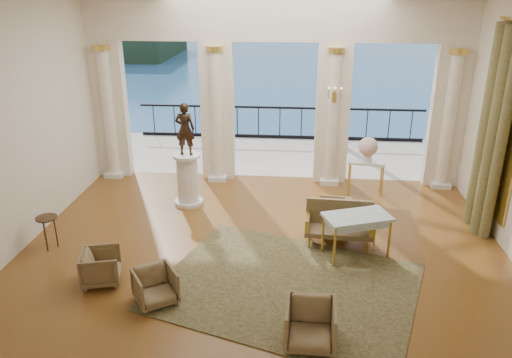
# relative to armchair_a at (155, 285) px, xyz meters

# --- Properties ---
(floor) EXTENTS (9.00, 9.00, 0.00)m
(floor) POSITION_rel_armchair_a_xyz_m (1.54, 1.61, -0.31)
(floor) COLOR #552F0B
(floor) RESTS_ON ground
(room_walls) EXTENTS (9.00, 9.00, 9.00)m
(room_walls) POSITION_rel_armchair_a_xyz_m (1.54, 0.49, 2.57)
(room_walls) COLOR beige
(room_walls) RESTS_ON ground
(arcade) EXTENTS (9.00, 0.56, 4.50)m
(arcade) POSITION_rel_armchair_a_xyz_m (1.54, 5.43, 2.27)
(arcade) COLOR beige
(arcade) RESTS_ON ground
(terrace) EXTENTS (10.00, 3.60, 0.10)m
(terrace) POSITION_rel_armchair_a_xyz_m (1.54, 7.41, -0.36)
(terrace) COLOR #BCB09C
(terrace) RESTS_ON ground
(balustrade) EXTENTS (9.00, 0.06, 1.03)m
(balustrade) POSITION_rel_armchair_a_xyz_m (1.54, 9.01, 0.10)
(balustrade) COLOR black
(balustrade) RESTS_ON terrace
(palm_tree) EXTENTS (2.00, 2.00, 4.50)m
(palm_tree) POSITION_rel_armchair_a_xyz_m (3.54, 8.21, 3.78)
(palm_tree) COLOR #4C3823
(palm_tree) RESTS_ON terrace
(headland) EXTENTS (22.00, 18.00, 6.00)m
(headland) POSITION_rel_armchair_a_xyz_m (-28.46, 71.61, -3.31)
(headland) COLOR black
(headland) RESTS_ON sea
(sea) EXTENTS (160.00, 160.00, 0.00)m
(sea) POSITION_rel_armchair_a_xyz_m (1.54, 61.61, -6.31)
(sea) COLOR navy
(sea) RESTS_ON ground
(curtain) EXTENTS (0.33, 1.40, 4.09)m
(curtain) POSITION_rel_armchair_a_xyz_m (5.83, 3.11, 1.71)
(curtain) COLOR brown
(curtain) RESTS_ON ground
(window_frame) EXTENTS (0.04, 1.60, 3.40)m
(window_frame) POSITION_rel_armchair_a_xyz_m (6.01, 3.11, 1.79)
(window_frame) COLOR gold
(window_frame) RESTS_ON room_walls
(wall_sconce) EXTENTS (0.30, 0.11, 0.33)m
(wall_sconce) POSITION_rel_armchair_a_xyz_m (2.94, 5.12, 1.92)
(wall_sconce) COLOR gold
(wall_sconce) RESTS_ON arcade
(rug) EXTENTS (4.83, 4.25, 0.02)m
(rug) POSITION_rel_armchair_a_xyz_m (2.03, 0.60, -0.30)
(rug) COLOR #2A2F16
(rug) RESTS_ON ground
(armchair_a) EXTENTS (0.81, 0.80, 0.62)m
(armchair_a) POSITION_rel_armchair_a_xyz_m (0.00, 0.00, 0.00)
(armchair_a) COLOR #473B1F
(armchair_a) RESTS_ON ground
(armchair_b) EXTENTS (0.70, 0.66, 0.70)m
(armchair_b) POSITION_rel_armchair_a_xyz_m (2.38, -0.77, 0.04)
(armchair_b) COLOR #473B1F
(armchair_b) RESTS_ON ground
(armchair_c) EXTENTS (0.68, 0.71, 0.67)m
(armchair_c) POSITION_rel_armchair_a_xyz_m (2.90, 2.79, 0.02)
(armchair_c) COLOR #473B1F
(armchair_c) RESTS_ON ground
(armchair_d) EXTENTS (0.72, 0.74, 0.63)m
(armchair_d) POSITION_rel_armchair_a_xyz_m (-1.05, 0.48, 0.01)
(armchair_d) COLOR #473B1F
(armchair_d) RESTS_ON ground
(settee) EXTENTS (1.29, 0.61, 0.84)m
(settee) POSITION_rel_armchair_a_xyz_m (2.96, 2.19, 0.11)
(settee) COLOR #473B1F
(settee) RESTS_ON ground
(game_table) EXTENTS (1.32, 1.00, 0.80)m
(game_table) POSITION_rel_armchair_a_xyz_m (3.24, 1.74, 0.41)
(game_table) COLOR #A1BCC6
(game_table) RESTS_ON ground
(pedestal) EXTENTS (0.64, 0.64, 1.18)m
(pedestal) POSITION_rel_armchair_a_xyz_m (-0.29, 3.73, 0.26)
(pedestal) COLOR silver
(pedestal) RESTS_ON ground
(statue) EXTENTS (0.43, 0.29, 1.14)m
(statue) POSITION_rel_armchair_a_xyz_m (-0.29, 3.73, 1.44)
(statue) COLOR black
(statue) RESTS_ON pedestal
(console_table) EXTENTS (0.88, 0.43, 0.80)m
(console_table) POSITION_rel_armchair_a_xyz_m (3.74, 4.66, 0.36)
(console_table) COLOR silver
(console_table) RESTS_ON ground
(urn) EXTENTS (0.44, 0.44, 0.59)m
(urn) POSITION_rel_armchair_a_xyz_m (3.74, 4.66, 0.83)
(urn) COLOR white
(urn) RESTS_ON console_table
(side_table) EXTENTS (0.39, 0.39, 0.64)m
(side_table) POSITION_rel_armchair_a_xyz_m (-2.46, 1.51, 0.24)
(side_table) COLOR black
(side_table) RESTS_ON ground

